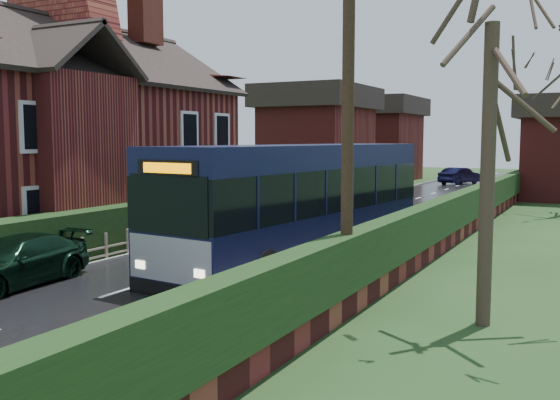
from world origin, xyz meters
The scene contains 17 objects.
ground centered at (0.00, 0.00, 0.00)m, with size 140.00×140.00×0.00m, color #29481F.
road centered at (0.00, 10.00, 0.01)m, with size 6.00×100.00×0.02m, color black.
pavement centered at (4.25, 10.00, 0.07)m, with size 2.50×100.00×0.14m, color slate.
kerb_right centered at (3.05, 10.00, 0.07)m, with size 0.12×100.00×0.14m, color gray.
kerb_left centered at (-3.05, 10.00, 0.05)m, with size 0.12×100.00×0.10m, color gray.
front_hedge centered at (-3.90, 5.00, 0.80)m, with size 1.20×16.00×1.60m, color black.
picket_fence centered at (-3.15, 5.00, 0.45)m, with size 0.10×16.00×0.90m, color #988967, non-canonical shape.
right_wall_hedge centered at (5.80, 10.00, 1.02)m, with size 0.60×50.00×1.80m.
brick_house centered at (-8.73, 4.78, 4.38)m, with size 9.30×14.60×10.30m.
bus centered at (2.20, 4.01, 1.81)m, with size 3.95×12.25×3.66m.
car_silver centered at (-1.50, 7.06, 0.74)m, with size 1.74×4.34×1.48m, color #ABADB0.
car_green centered at (-2.90, -2.65, 0.65)m, with size 1.82×4.48×1.30m, color black.
car_distant centered at (-0.26, 39.95, 0.71)m, with size 1.50×4.32×1.42m, color black.
bus_stop_sign centered at (3.20, 6.00, 2.06)m, with size 0.10×0.47×3.13m.
telegraph_pole centered at (5.80, -1.18, 3.86)m, with size 0.36×0.97×7.64m.
tree_right_near centered at (8.57, -0.49, 6.56)m, with size 4.07×4.07×8.79m.
tree_house_side centered at (-11.40, 11.24, 6.75)m, with size 3.98×3.98×9.04m.
Camera 1 is at (10.70, -13.61, 3.85)m, focal length 40.00 mm.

